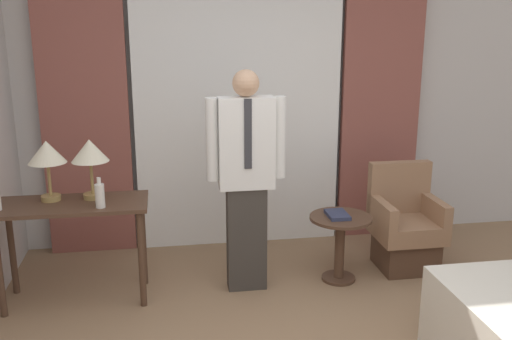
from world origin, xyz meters
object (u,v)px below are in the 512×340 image
Objects in this scene: armchair at (405,229)px; book at (337,215)px; person at (246,173)px; side_table at (340,237)px; desk at (72,220)px; bottle_near_edge at (100,195)px; table_lamp_left at (47,155)px; table_lamp_right at (90,153)px.

book is at bearing -166.45° from armchair.
person is 0.97m from side_table.
armchair is 0.66m from side_table.
bottle_near_edge reaches higher than desk.
table_lamp_left reaches higher than bottle_near_edge.
bottle_near_edge is at bearing -71.65° from table_lamp_right.
table_lamp_left is 1.49m from person.
bottle_near_edge is (0.39, -0.23, -0.26)m from table_lamp_left.
side_table is (-0.64, -0.17, 0.03)m from armchair.
bottle_near_edge is 0.13× the size of person.
table_lamp_right is at bearing 108.35° from bottle_near_edge.
table_lamp_right is (0.15, 0.09, 0.49)m from desk.
book is at bearing 0.33° from desk.
table_lamp_left is at bearing 148.91° from bottle_near_edge.
book is (-0.67, -0.16, 0.23)m from armchair.
desk is at bearing -149.93° from table_lamp_right.
table_lamp_left reaches higher than book.
side_table is at bearing -165.25° from armchair.
desk is 1.36m from person.
table_lamp_left is 0.83× the size of side_table.
side_table is (1.95, -0.09, -0.76)m from table_lamp_right.
table_lamp_right is at bearing 30.07° from desk.
bottle_near_edge is at bearing -175.49° from side_table.
armchair is at bearing 1.66° from table_lamp_left.
desk is 2.46× the size of table_lamp_right.
book is (1.85, 0.16, -0.31)m from bottle_near_edge.
table_lamp_left is 2.39m from side_table.
table_lamp_right is at bearing 177.50° from side_table.
desk reaches higher than book.
armchair is 1.62× the size of side_table.
table_lamp_right is at bearing -178.15° from armchair.
bottle_near_edge reaches higher than book.
person reaches higher than bottle_near_edge.
person is at bearing -172.89° from armchair.
person is 1.56m from armchair.
table_lamp_right is (0.31, 0.00, 0.00)m from table_lamp_left.
person reaches higher than armchair.
desk is 0.36m from bottle_near_edge.
table_lamp_left is 3.01m from armchair.
person is (1.17, -0.09, -0.18)m from table_lamp_right.
table_lamp_right is 1.90× the size of book.
person reaches higher than book.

